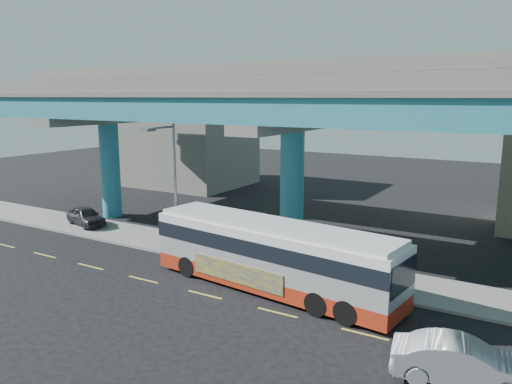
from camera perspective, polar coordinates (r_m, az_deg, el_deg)
The scene contains 10 objects.
ground at distance 25.02m, azimuth -5.45°, elevation -11.39°, with size 120.00×120.00×0.00m, color black.
sidewalk at distance 29.33m, azimuth 0.94°, elevation -7.78°, with size 70.00×4.00×0.15m, color gray.
lane_markings at distance 24.80m, azimuth -5.86°, elevation -11.60°, with size 58.00×0.12×0.01m.
viaduct at distance 30.96m, azimuth 4.35°, elevation 10.27°, with size 52.00×12.40×11.70m.
building_concrete at distance 54.60m, azimuth -7.72°, elevation 5.60°, with size 12.00×10.00×9.00m, color gray.
transit_bus at distance 24.67m, azimuth 1.90°, elevation -7.02°, with size 13.59×4.51×3.43m.
sedan at distance 18.83m, azimuth 22.55°, elevation -17.55°, with size 4.85×2.47×1.52m, color #AAAAAE.
parked_car at distance 38.66m, azimuth -18.88°, elevation -2.61°, with size 4.23×2.60×1.35m, color #28292D.
street_lamp at distance 29.44m, azimuth -9.97°, elevation 2.41°, with size 0.50×2.53×7.79m.
stop_sign at distance 25.56m, azimuth 9.52°, elevation -6.58°, with size 0.69×0.27×2.39m.
Camera 1 is at (13.75, -18.63, 9.48)m, focal length 35.00 mm.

